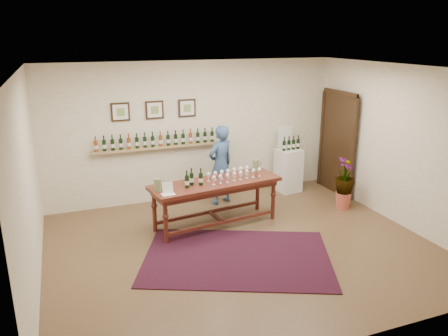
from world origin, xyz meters
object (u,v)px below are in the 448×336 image
object	(u,v)px
potted_plant	(344,183)
person	(221,165)
tasting_table	(216,188)
display_pedestal	(288,170)

from	to	relation	value
potted_plant	person	distance (m)	2.43
tasting_table	person	xyz separation A→B (m)	(0.46, 0.98, 0.10)
tasting_table	display_pedestal	xyz separation A→B (m)	(2.07, 1.14, -0.23)
potted_plant	person	xyz separation A→B (m)	(-2.14, 1.13, 0.28)
person	display_pedestal	bearing A→B (deg)	165.10
potted_plant	tasting_table	bearing A→B (deg)	176.75
display_pedestal	potted_plant	distance (m)	1.39
tasting_table	person	world-z (taller)	person
person	tasting_table	bearing A→B (deg)	44.60
display_pedestal	person	bearing A→B (deg)	-174.40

